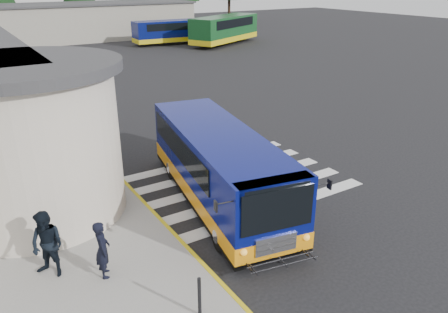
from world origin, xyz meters
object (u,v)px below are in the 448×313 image
pedestrian_a (102,249)px  pedestrian_b (47,245)px  far_bus_a (172,31)px  transit_bus (219,169)px  bollard (199,297)px  far_bus_b (225,28)px

pedestrian_a → pedestrian_b: 1.36m
pedestrian_a → far_bus_a: size_ratio=0.18×
pedestrian_a → pedestrian_b: size_ratio=0.87×
transit_bus → pedestrian_b: 5.95m
bollard → pedestrian_a: bearing=118.0°
pedestrian_a → far_bus_b: 41.49m
transit_bus → pedestrian_b: size_ratio=5.13×
pedestrian_b → bollard: 4.11m
transit_bus → pedestrian_b: bearing=-156.7°
pedestrian_b → far_bus_a: (20.83, 35.93, 0.41)m
bollard → far_bus_a: (18.36, 39.18, 0.80)m
transit_bus → pedestrian_a: bearing=-145.7°
pedestrian_b → transit_bus: bearing=62.7°
pedestrian_b → bollard: bearing=-3.0°
pedestrian_a → far_bus_b: (24.64, 33.37, 0.79)m
pedestrian_a → far_bus_a: bearing=-14.9°
pedestrian_a → pedestrian_b: bearing=70.3°
pedestrian_b → far_bus_b: bearing=101.5°
transit_bus → far_bus_a: size_ratio=1.04×
transit_bus → pedestrian_a: 5.10m
bollard → far_bus_b: far_bus_b is taller
pedestrian_a → pedestrian_b: (-1.14, 0.74, 0.12)m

